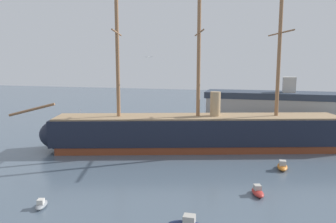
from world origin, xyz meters
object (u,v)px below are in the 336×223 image
Objects in this scene: motorboat_distant_centre at (204,131)px; seagull_in_flight at (149,57)px; motorboat_foreground_left at (41,204)px; motorboat_alongside_stern at (282,166)px; tall_ship at (198,132)px; motorboat_mid_right at (258,192)px; dockside_warehouse_right at (307,114)px; sailboat_far_left at (81,130)px.

seagull_in_flight reaches higher than motorboat_distant_centre.
motorboat_foreground_left is 40.29m from motorboat_alongside_stern.
motorboat_distant_centre is 46.01m from seagull_in_flight.
motorboat_foreground_left is 24.60m from seagull_in_flight.
tall_ship is at bearing 150.24° from motorboat_alongside_stern.
tall_ship is at bearing 119.50° from motorboat_mid_right.
dockside_warehouse_right reaches higher than motorboat_foreground_left.
motorboat_alongside_stern is at bearing 72.32° from motorboat_mid_right.
sailboat_far_left is at bearing 159.12° from motorboat_alongside_stern.
sailboat_far_left is at bearing -167.96° from motorboat_distant_centre.
motorboat_distant_centre is (32.72, 6.98, -0.05)m from sailboat_far_left.
motorboat_distant_centre is at bearing 75.70° from motorboat_foreground_left.
sailboat_far_left reaches higher than motorboat_mid_right.
motorboat_mid_right is at bearing -60.50° from tall_ship.
motorboat_alongside_stern reaches higher than motorboat_foreground_left.
dockside_warehouse_right reaches higher than motorboat_alongside_stern.
motorboat_foreground_left is 29.91m from motorboat_mid_right.
tall_ship is at bearing -137.76° from dockside_warehouse_right.
seagull_in_flight is at bearing -91.76° from motorboat_distant_centre.
motorboat_distant_centre is at bearing 124.93° from motorboat_alongside_stern.
motorboat_alongside_stern reaches higher than motorboat_mid_right.
seagull_in_flight is (-27.80, -47.86, 14.24)m from dockside_warehouse_right.
motorboat_foreground_left is 2.63× the size of seagull_in_flight.
motorboat_mid_right is 1.08× the size of motorboat_distant_centre.
tall_ship is 37.80m from motorboat_foreground_left.
motorboat_alongside_stern is 31.46m from seagull_in_flight.
tall_ship is at bearing -85.23° from motorboat_distant_centre.
motorboat_foreground_left is 70.05m from dockside_warehouse_right.
motorboat_distant_centre is at bearing 109.91° from motorboat_mid_right.
motorboat_mid_right is 47.55m from dockside_warehouse_right.
seagull_in_flight is (-2.68, -25.05, 15.80)m from tall_ship.
seagull_in_flight is at bearing -47.91° from sailboat_far_left.
motorboat_mid_right is at bearing 7.87° from seagull_in_flight.
motorboat_alongside_stern is 3.41× the size of seagull_in_flight.
motorboat_alongside_stern is (31.64, 24.94, 0.17)m from motorboat_foreground_left.
sailboat_far_left is 5.20× the size of seagull_in_flight.
seagull_in_flight is at bearing -96.11° from tall_ship.
seagull_in_flight is (31.44, -34.80, 19.18)m from sailboat_far_left.
motorboat_mid_right is 3.10× the size of seagull_in_flight.
dockside_warehouse_right is at bearing 55.45° from motorboat_foreground_left.
sailboat_far_left is at bearing -167.57° from dockside_warehouse_right.
dockside_warehouse_right is at bearing 12.43° from sailboat_far_left.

